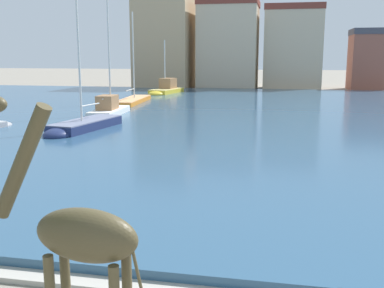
{
  "coord_description": "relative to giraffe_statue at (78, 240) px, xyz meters",
  "views": [
    {
      "loc": [
        2.39,
        -1.32,
        4.64
      ],
      "look_at": [
        -0.08,
        10.95,
        2.2
      ],
      "focal_mm": 42.66,
      "sensor_mm": 36.0,
      "label": 1
    }
  ],
  "objects": [
    {
      "name": "harbor_water",
      "position": [
        0.29,
        28.89,
        -2.01
      ],
      "size": [
        79.39,
        52.08,
        0.33
      ],
      "primitive_type": "cube",
      "color": "#2D5170",
      "rests_on": "ground"
    },
    {
      "name": "giraffe_statue",
      "position": [
        0.0,
        0.0,
        0.0
      ],
      "size": [
        2.44,
        0.74,
        4.25
      ],
      "color": "#4C4228",
      "rests_on": "ground"
    },
    {
      "name": "sailboat_orange",
      "position": [
        -11.0,
        35.41,
        -1.76
      ],
      "size": [
        2.29,
        9.19,
        8.49
      ],
      "color": "orange",
      "rests_on": "ground"
    },
    {
      "name": "sailboat_white",
      "position": [
        -9.89,
        26.42,
        -1.57
      ],
      "size": [
        2.04,
        6.09,
        8.61
      ],
      "color": "white",
      "rests_on": "ground"
    },
    {
      "name": "sailboat_navy",
      "position": [
        -8.86,
        19.0,
        -1.69
      ],
      "size": [
        2.66,
        6.47,
        8.56
      ],
      "color": "navy",
      "rests_on": "ground"
    },
    {
      "name": "sailboat_yellow",
      "position": [
        -10.72,
        45.56,
        -1.53
      ],
      "size": [
        3.08,
        6.44,
        6.32
      ],
      "color": "gold",
      "rests_on": "ground"
    },
    {
      "name": "townhouse_corner_house",
      "position": [
        -13.84,
        57.46,
        4.61
      ],
      "size": [
        7.6,
        7.93,
        13.53
      ],
      "color": "tan",
      "rests_on": "ground"
    },
    {
      "name": "townhouse_wide_warehouse",
      "position": [
        -5.07,
        58.61,
        3.81
      ],
      "size": [
        8.07,
        7.33,
        11.93
      ],
      "color": "#C6B293",
      "rests_on": "ground"
    },
    {
      "name": "townhouse_narrow_midrow",
      "position": [
        3.66,
        60.16,
        3.48
      ],
      "size": [
        7.81,
        6.96,
        11.28
      ],
      "color": "#C6B293",
      "rests_on": "ground"
    },
    {
      "name": "townhouse_tall_gabled",
      "position": [
        14.23,
        60.47,
        1.89
      ],
      "size": [
        5.99,
        6.06,
        8.09
      ],
      "color": "#8E5142",
      "rests_on": "ground"
    }
  ]
}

